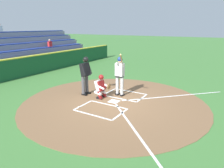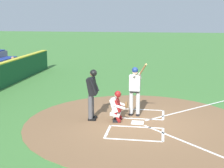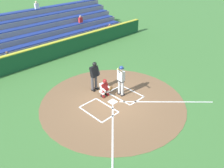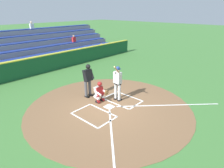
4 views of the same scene
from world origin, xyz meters
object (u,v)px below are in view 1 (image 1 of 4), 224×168
at_px(batter, 120,73).
at_px(baseball, 79,107).
at_px(catcher, 101,86).
at_px(plate_umpire, 85,73).

xyz_separation_m(batter, baseball, (2.20, -0.69, -1.06)).
bearing_deg(baseball, batter, 162.64).
bearing_deg(batter, catcher, -37.60).
bearing_deg(plate_umpire, batter, 115.12).
height_order(batter, plate_umpire, batter).
distance_m(catcher, baseball, 1.57).
distance_m(batter, baseball, 2.54).
distance_m(batter, catcher, 1.05).
height_order(catcher, plate_umpire, plate_umpire).
distance_m(batter, plate_umpire, 1.64).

